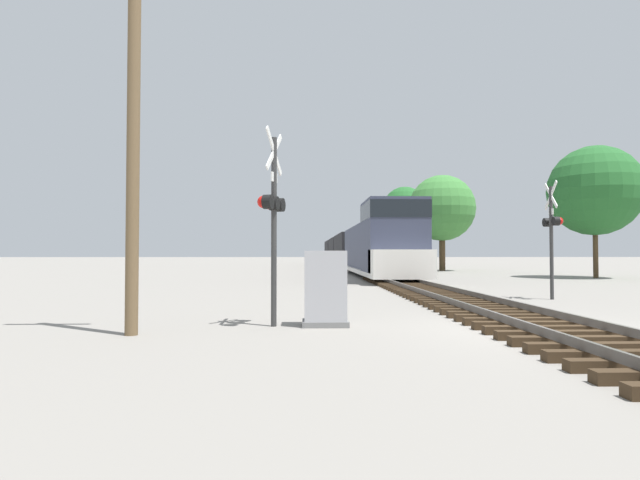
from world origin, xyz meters
TOP-DOWN VIEW (x-y plane):
  - ground_plane at (0.00, 0.00)m, footprint 400.00×400.00m
  - rail_track_bed at (0.00, -0.00)m, footprint 2.60×160.00m
  - freight_train at (0.00, 42.95)m, footprint 3.08×61.26m
  - crossing_signal_near at (-5.38, 0.88)m, footprint 0.56×1.01m
  - crossing_signal_far at (3.59, 6.75)m, footprint 0.36×1.01m
  - relay_cabinet at (-4.26, 0.89)m, footprint 0.97×0.69m
  - utility_pole at (-7.96, -0.19)m, footprint 1.80×0.24m
  - tree_far_right at (13.50, 20.99)m, footprint 5.64×5.64m
  - tree_mid_background at (7.46, 34.18)m, footprint 5.86×5.86m
  - tree_deep_background at (7.94, 53.18)m, footprint 5.57×5.57m

SIDE VIEW (x-z plane):
  - ground_plane at x=0.00m, z-range 0.00..0.00m
  - rail_track_bed at x=0.00m, z-range -0.02..0.29m
  - relay_cabinet at x=-4.26m, z-range -0.01..1.58m
  - freight_train at x=0.00m, z-range -0.32..4.03m
  - crossing_signal_far at x=3.59m, z-range 0.40..4.35m
  - crossing_signal_near at x=-5.38m, z-range 0.37..4.54m
  - utility_pole at x=-7.96m, z-range 0.18..8.11m
  - tree_far_right at x=13.50m, z-range 1.33..9.63m
  - tree_mid_background at x=7.46m, z-range 1.30..9.81m
  - tree_deep_background at x=7.94m, z-range 2.21..12.24m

